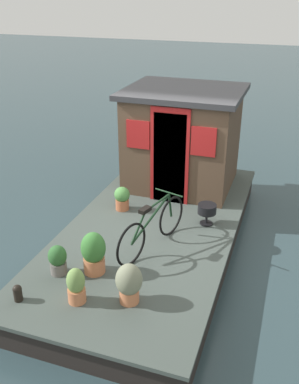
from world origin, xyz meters
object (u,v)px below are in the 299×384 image
at_px(potted_plant_mint, 122,198).
at_px(mooring_bollard, 18,292).
at_px(potted_plant_succulent, 58,259).
at_px(charcoal_grill, 207,210).
at_px(potted_plant_fern, 76,286).
at_px(bicycle, 152,227).
at_px(potted_plant_sage, 94,253).
at_px(potted_plant_geranium, 129,283).
at_px(houseboat_cabin, 183,138).

height_order(potted_plant_mint, mooring_bollard, potted_plant_mint).
relative_size(potted_plant_succulent, charcoal_grill, 1.21).
relative_size(potted_plant_succulent, potted_plant_fern, 0.88).
bearing_deg(mooring_bollard, charcoal_grill, -34.36).
height_order(bicycle, potted_plant_mint, bicycle).
relative_size(bicycle, potted_plant_succulent, 3.71).
height_order(potted_plant_sage, mooring_bollard, potted_plant_sage).
relative_size(charcoal_grill, mooring_bollard, 1.56).
bearing_deg(potted_plant_fern, mooring_bollard, 107.84).
bearing_deg(potted_plant_sage, mooring_bollard, 143.12).
bearing_deg(charcoal_grill, potted_plant_geranium, 167.45).
height_order(bicycle, potted_plant_geranium, bicycle).
xyz_separation_m(potted_plant_sage, charcoal_grill, (1.85, -1.21, -0.05)).
xyz_separation_m(bicycle, potted_plant_sage, (-0.84, 0.58, -0.05)).
bearing_deg(bicycle, houseboat_cabin, 5.07).
distance_m(bicycle, potted_plant_sage, 1.03).
bearing_deg(bicycle, potted_plant_mint, 41.84).
relative_size(potted_plant_sage, charcoal_grill, 1.73).
relative_size(houseboat_cabin, bicycle, 1.34).
distance_m(charcoal_grill, mooring_bollard, 3.32).
relative_size(potted_plant_mint, potted_plant_sage, 0.69).
height_order(potted_plant_mint, potted_plant_geranium, potted_plant_geranium).
xyz_separation_m(bicycle, potted_plant_mint, (1.04, 0.93, -0.14)).
xyz_separation_m(potted_plant_succulent, mooring_bollard, (-0.69, 0.20, -0.10)).
distance_m(potted_plant_succulent, mooring_bollard, 0.72).
distance_m(houseboat_cabin, potted_plant_fern, 4.07).
height_order(potted_plant_sage, charcoal_grill, potted_plant_sage).
relative_size(potted_plant_fern, charcoal_grill, 1.37).
bearing_deg(potted_plant_sage, potted_plant_mint, 10.47).
relative_size(potted_plant_succulent, mooring_bollard, 1.88).
distance_m(potted_plant_geranium, charcoal_grill, 2.34).
height_order(potted_plant_succulent, charcoal_grill, potted_plant_succulent).
relative_size(potted_plant_fern, mooring_bollard, 2.13).
height_order(houseboat_cabin, charcoal_grill, houseboat_cabin).
distance_m(houseboat_cabin, potted_plant_geranium, 3.85).
relative_size(bicycle, potted_plant_fern, 3.27).
height_order(potted_plant_succulent, potted_plant_fern, potted_plant_fern).
height_order(potted_plant_fern, potted_plant_sage, potted_plant_sage).
relative_size(bicycle, potted_plant_mint, 3.75).
xyz_separation_m(potted_plant_mint, charcoal_grill, (-0.03, -1.56, 0.04)).
distance_m(potted_plant_sage, mooring_bollard, 1.12).
bearing_deg(charcoal_grill, houseboat_cabin, 29.77).
xyz_separation_m(potted_plant_mint, potted_plant_geranium, (-2.31, -1.05, 0.07)).
distance_m(potted_plant_mint, potted_plant_geranium, 2.54).
distance_m(potted_plant_mint, potted_plant_sage, 1.91).
relative_size(bicycle, potted_plant_sage, 2.59).
bearing_deg(potted_plant_geranium, charcoal_grill, -12.55).
bearing_deg(houseboat_cabin, potted_plant_sage, 173.88).
bearing_deg(houseboat_cabin, bicycle, -174.93).
xyz_separation_m(potted_plant_mint, potted_plant_sage, (-1.88, -0.35, 0.09)).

